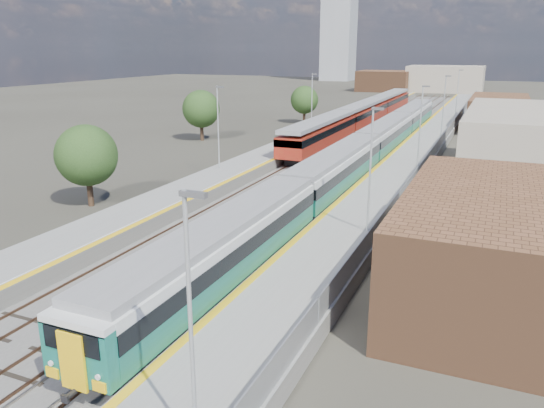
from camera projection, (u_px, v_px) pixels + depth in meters
The scene contains 11 objects.
ground at pixel (367, 156), 59.79m from camera, with size 320.00×320.00×0.00m, color #47443A.
ballast_bed at pixel (354, 151), 62.84m from camera, with size 10.50×155.00×0.06m, color #565451.
tracks at pixel (362, 148), 64.07m from camera, with size 8.96×160.00×0.17m.
platform_right at pixel (419, 151), 59.84m from camera, with size 4.70×155.00×8.52m.
platform_left at pixel (300, 143), 65.26m from camera, with size 4.30×155.00×8.52m.
buildings at pixel (381, 52), 141.71m from camera, with size 72.00×185.50×40.00m.
green_train at pixel (365, 149), 51.88m from camera, with size 2.84×78.96×3.12m.
red_train at pixel (364, 114), 79.03m from camera, with size 3.04×61.64×3.84m.
tree_a at pixel (86, 156), 39.89m from camera, with size 4.65×4.65×6.30m.
tree_b at pixel (201, 109), 68.78m from camera, with size 4.85×4.85×6.57m.
tree_c at pixel (304, 100), 84.63m from camera, with size 4.43×4.43×6.00m.
Camera 1 is at (13.33, -8.35, 11.74)m, focal length 35.00 mm.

